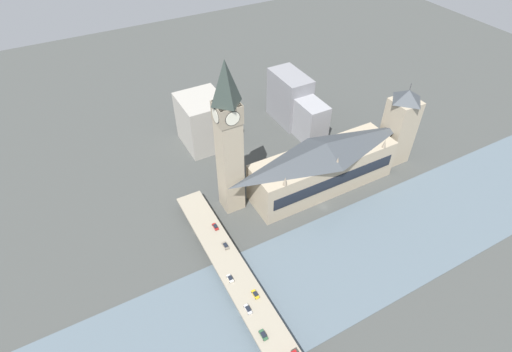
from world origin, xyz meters
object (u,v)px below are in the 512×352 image
parliament_hall (323,166)px  car_southbound_extra (230,278)px  road_bridge (251,301)px  car_northbound_lead (255,294)px  car_northbound_mid (225,246)px  clock_tower (229,138)px  victoria_tower (399,126)px  car_southbound_mid (248,309)px  car_northbound_tail (263,335)px  car_southbound_lead (215,227)px

parliament_hall → car_southbound_extra: size_ratio=20.07×
parliament_hall → road_bridge: bearing=124.3°
road_bridge → car_northbound_lead: size_ratio=32.16×
car_northbound_mid → car_southbound_extra: bearing=161.2°
parliament_hall → clock_tower: 59.41m
car_northbound_mid → victoria_tower: bearing=-81.5°
victoria_tower → car_southbound_mid: victoria_tower is taller
car_northbound_tail → car_southbound_lead: car_northbound_tail is taller
car_northbound_lead → car_southbound_mid: (-4.58, 5.88, 0.01)m
car_northbound_lead → car_northbound_mid: bearing=0.0°
car_southbound_extra → parliament_hall: bearing=-64.5°
car_southbound_mid → victoria_tower: bearing=-67.6°
car_southbound_lead → car_southbound_mid: (-46.92, 6.50, 0.04)m
car_northbound_tail → car_southbound_lead: size_ratio=1.00×
car_northbound_mid → parliament_hall: bearing=-75.2°
car_northbound_lead → car_northbound_tail: size_ratio=0.97×
car_northbound_lead → car_northbound_mid: 29.38m
road_bridge → car_southbound_extra: bearing=13.9°
road_bridge → car_northbound_lead: (0.76, -2.68, 1.85)m
car_southbound_extra → car_northbound_lead: bearing=-154.2°
road_bridge → car_northbound_mid: car_northbound_mid is taller
victoria_tower → car_northbound_mid: victoria_tower is taller
parliament_hall → car_southbound_lead: bearing=94.3°
car_southbound_lead → car_southbound_extra: 30.88m
car_southbound_lead → victoria_tower: bearing=-87.6°
road_bridge → victoria_tower: bearing=-68.6°
road_bridge → car_northbound_tail: car_northbound_tail is taller
car_northbound_mid → car_southbound_mid: car_southbound_mid is taller
victoria_tower → car_northbound_lead: size_ratio=11.53×
clock_tower → car_northbound_tail: size_ratio=18.43×
clock_tower → car_southbound_lead: clock_tower is taller
parliament_hall → car_southbound_extra: bearing=115.5°
parliament_hall → car_northbound_lead: size_ratio=18.65×
parliament_hall → car_northbound_tail: 98.12m
clock_tower → car_southbound_lead: 44.02m
victoria_tower → car_southbound_extra: (-35.26, 126.29, -16.86)m
victoria_tower → car_southbound_lead: size_ratio=11.20×
car_northbound_lead → car_southbound_extra: bearing=25.8°
car_northbound_mid → car_northbound_tail: 46.83m
car_northbound_lead → car_northbound_mid: car_northbound_lead is taller
car_southbound_mid → car_southbound_extra: car_southbound_mid is taller
parliament_hall → road_bridge: size_ratio=0.58×
parliament_hall → clock_tower: bearing=78.2°
victoria_tower → road_bridge: size_ratio=0.36×
parliament_hall → car_northbound_lead: 83.11m
car_southbound_extra → road_bridge: bearing=-166.1°
victoria_tower → car_southbound_extra: 132.20m
car_southbound_mid → car_southbound_extra: bearing=-0.0°
parliament_hall → car_northbound_mid: (-17.97, 67.80, -8.36)m
parliament_hall → clock_tower: size_ratio=0.99×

